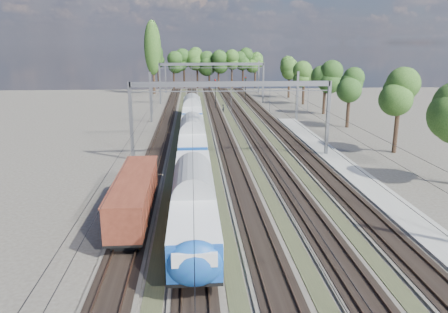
{
  "coord_description": "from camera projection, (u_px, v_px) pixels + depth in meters",
  "views": [
    {
      "loc": [
        -4.48,
        -19.99,
        13.25
      ],
      "look_at": [
        -1.56,
        19.93,
        2.8
      ],
      "focal_mm": 35.0,
      "sensor_mm": 36.0,
      "label": 1
    }
  ],
  "objects": [
    {
      "name": "emu_train",
      "position": [
        193.0,
        133.0,
        52.88
      ],
      "size": [
        3.08,
        65.16,
        4.51
      ],
      "color": "black",
      "rests_on": "ground"
    },
    {
      "name": "signal_far",
      "position": [
        246.0,
        86.0,
        100.9
      ],
      "size": [
        0.39,
        0.36,
        5.66
      ],
      "rotation": [
        0.0,
        0.0,
        0.24
      ],
      "color": "black",
      "rests_on": "ground"
    },
    {
      "name": "signal_near",
      "position": [
        215.0,
        90.0,
        88.62
      ],
      "size": [
        0.42,
        0.38,
        6.13
      ],
      "rotation": [
        0.0,
        0.0,
        -0.24
      ],
      "color": "black",
      "rests_on": "ground"
    },
    {
      "name": "platform",
      "position": [
        361.0,
        180.0,
        43.06
      ],
      "size": [
        3.0,
        70.0,
        0.3
      ],
      "primitive_type": "cube",
      "color": "gray",
      "rests_on": "ground"
    },
    {
      "name": "freight_boxcar",
      "position": [
        134.0,
        195.0,
        33.22
      ],
      "size": [
        2.66,
        12.84,
        3.31
      ],
      "color": "black",
      "rests_on": "ground"
    },
    {
      "name": "worker",
      "position": [
        223.0,
        108.0,
        85.72
      ],
      "size": [
        0.49,
        0.63,
        1.55
      ],
      "primitive_type": "imported",
      "rotation": [
        0.0,
        0.0,
        1.35
      ],
      "color": "black",
      "rests_on": "ground"
    },
    {
      "name": "poplar",
      "position": [
        153.0,
        48.0,
        113.49
      ],
      "size": [
        4.4,
        4.4,
        19.04
      ],
      "color": "black",
      "rests_on": "ground"
    },
    {
      "name": "ground",
      "position": [
        281.0,
        303.0,
        22.95
      ],
      "size": [
        220.0,
        220.0,
        0.0
      ],
      "primitive_type": "plane",
      "color": "#47423A",
      "rests_on": "ground"
    },
    {
      "name": "tree_belt",
      "position": [
        236.0,
        63.0,
        112.39
      ],
      "size": [
        40.12,
        98.0,
        11.99
      ],
      "color": "black",
      "rests_on": "ground"
    },
    {
      "name": "catenary",
      "position": [
        221.0,
        85.0,
        72.2
      ],
      "size": [
        25.65,
        130.0,
        9.0
      ],
      "color": "slate",
      "rests_on": "ground"
    },
    {
      "name": "track_bed",
      "position": [
        222.0,
        132.0,
        66.35
      ],
      "size": [
        21.0,
        130.0,
        0.34
      ],
      "color": "#47423A",
      "rests_on": "ground"
    }
  ]
}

